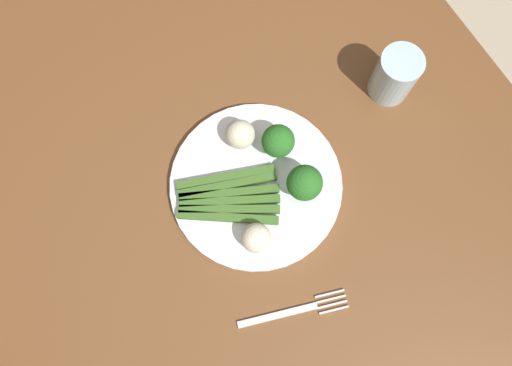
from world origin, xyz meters
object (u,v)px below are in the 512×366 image
asparagus_bundle (228,197)px  fork (294,311)px  cauliflower_right (240,134)px  dining_table (266,237)px  cauliflower_near_center (256,238)px  broccoli_back_right (305,183)px  water_glass (395,75)px  broccoli_back (278,141)px  plate (256,185)px

asparagus_bundle → fork: asparagus_bundle is taller
cauliflower_right → asparagus_bundle: bearing=-41.0°
dining_table → cauliflower_right: bearing=166.1°
cauliflower_near_center → fork: 0.12m
broccoli_back_right → water_glass: size_ratio=0.73×
broccoli_back_right → cauliflower_near_center: bearing=-72.6°
cauliflower_near_center → fork: bearing=-1.7°
broccoli_back → dining_table: bearing=-37.8°
cauliflower_near_center → broccoli_back_right: bearing=107.4°
cauliflower_right → fork: (0.27, -0.06, -0.04)m
plate → asparagus_bundle: size_ratio=1.58×
dining_table → broccoli_back_right: (-0.02, 0.08, 0.15)m
asparagus_bundle → broccoli_back_right: broccoli_back_right is taller
dining_table → cauliflower_near_center: bearing=-71.1°
asparagus_bundle → fork: (0.19, 0.00, -0.02)m
fork → asparagus_bundle: bearing=107.1°
cauliflower_right → water_glass: (0.04, 0.26, 0.01)m
dining_table → cauliflower_right: (-0.14, 0.03, 0.13)m
plate → broccoli_back_right: size_ratio=4.06×
dining_table → asparagus_bundle: bearing=-157.1°
asparagus_bundle → water_glass: size_ratio=1.87×
asparagus_bundle → cauliflower_right: 0.10m
water_glass → cauliflower_near_center: bearing=-70.9°
dining_table → plate: 0.12m
cauliflower_right → water_glass: bearing=81.1°
plate → fork: plate is taller
plate → fork: (0.19, -0.05, -0.01)m
cauliflower_near_center → cauliflower_right: size_ratio=0.96×
plate → asparagus_bundle: (-0.00, -0.05, 0.01)m
broccoli_back → broccoli_back_right: 0.08m
broccoli_back → water_glass: bearing=90.6°
plate → broccoli_back: bearing=119.3°
dining_table → broccoli_back_right: bearing=107.0°
dining_table → broccoli_back_right: size_ratio=20.41×
plate → cauliflower_right: size_ratio=5.80×
asparagus_bundle → water_glass: (-0.03, 0.32, 0.02)m
broccoli_back → fork: 0.25m
asparagus_bundle → cauliflower_right: cauliflower_right is taller
plate → cauliflower_near_center: (0.07, -0.04, 0.03)m
plate → water_glass: water_glass is taller
asparagus_bundle → broccoli_back_right: (0.04, 0.10, 0.03)m
plate → fork: size_ratio=1.64×
fork → broccoli_back: bearing=82.0°
asparagus_bundle → cauliflower_right: bearing=75.4°
plate → cauliflower_right: bearing=168.1°
broccoli_back → fork: size_ratio=0.38×
dining_table → plate: plate is taller
asparagus_bundle → cauliflower_near_center: size_ratio=3.80×
cauliflower_near_center → cauliflower_right: cauliflower_right is taller
asparagus_bundle → broccoli_back_right: size_ratio=2.56×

